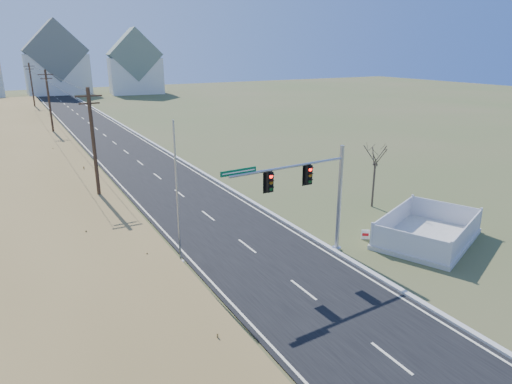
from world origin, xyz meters
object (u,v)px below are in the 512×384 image
traffic_signal_mast (315,191)px  flagpole (178,209)px  open_sign (365,234)px  fence_enclosure (427,236)px  bare_tree (376,154)px

traffic_signal_mast → flagpole: size_ratio=0.99×
traffic_signal_mast → open_sign: bearing=2.5°
flagpole → open_sign: bearing=-12.1°
open_sign → flagpole: 11.99m
traffic_signal_mast → fence_enclosure: 8.65m
traffic_signal_mast → flagpole: (-6.98, 2.92, -0.77)m
traffic_signal_mast → fence_enclosure: size_ratio=0.96×
fence_enclosure → bare_tree: (1.45, 6.54, 3.82)m
open_sign → flagpole: bearing=-157.2°
open_sign → bare_tree: 7.57m
traffic_signal_mast → bare_tree: 10.41m
open_sign → bare_tree: bare_tree is taller
traffic_signal_mast → open_sign: traffic_signal_mast is taller
fence_enclosure → open_sign: size_ratio=13.36×
traffic_signal_mast → open_sign: 5.74m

